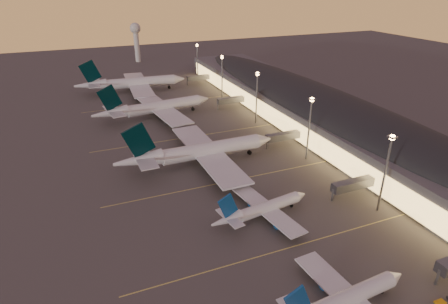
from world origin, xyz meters
TOP-DOWN VIEW (x-y plane):
  - ground at (0.00, 0.00)m, footprint 700.00×700.00m
  - airliner_narrow_south at (-0.34, -27.88)m, footprint 35.89×32.10m
  - airliner_narrow_north at (-0.03, 10.34)m, footprint 34.49×31.08m
  - airliner_wide_near at (-5.76, 52.31)m, footprint 64.49×58.54m
  - airliner_wide_mid at (-9.20, 112.97)m, footprint 63.80×58.60m
  - airliner_wide_far at (-11.57, 166.07)m, footprint 69.04×62.94m
  - terminal_building at (61.84, 72.47)m, footprint 56.35×255.00m
  - light_masts at (36.00, 65.00)m, footprint 2.20×217.20m
  - radar_tower at (10.00, 260.00)m, footprint 9.00×9.00m
  - lane_markings at (0.00, 40.00)m, footprint 90.00×180.36m
  - baggage_tug_b at (20.77, -35.02)m, footprint 3.73×1.72m

SIDE VIEW (x-z plane):
  - ground at x=0.00m, z-range 0.00..0.00m
  - lane_markings at x=0.00m, z-range 0.01..0.01m
  - baggage_tug_b at x=20.77m, z-range -0.05..1.05m
  - airliner_narrow_north at x=-0.03m, z-range -2.98..9.35m
  - airliner_narrow_south at x=-0.34m, z-range -3.10..9.73m
  - airliner_wide_mid at x=-9.20m, z-range -4.95..15.47m
  - airliner_wide_near at x=-5.76m, z-range -5.02..15.67m
  - airliner_wide_far at x=-11.57m, z-range -5.36..16.74m
  - terminal_building at x=61.84m, z-range 0.05..17.51m
  - light_masts at x=36.00m, z-range 4.60..30.50m
  - radar_tower at x=10.00m, z-range 5.62..38.12m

